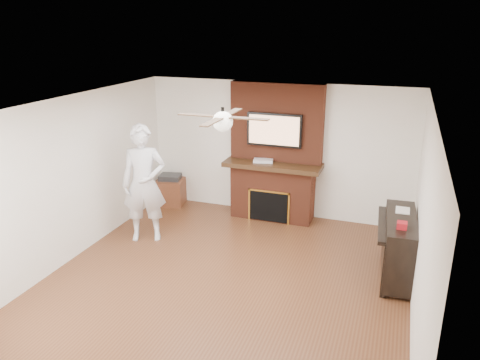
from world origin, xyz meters
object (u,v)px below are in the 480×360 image
(side_table, at_px, (171,190))
(piano, at_px, (398,245))
(fireplace, at_px, (274,166))
(person, at_px, (144,184))

(side_table, height_order, piano, piano)
(fireplace, bearing_deg, piano, -34.05)
(person, relative_size, side_table, 3.15)
(fireplace, height_order, side_table, fireplace)
(fireplace, height_order, piano, fireplace)
(fireplace, relative_size, person, 1.27)
(side_table, xyz_separation_m, piano, (4.40, -1.47, 0.21))
(person, xyz_separation_m, side_table, (-0.36, 1.58, -0.71))
(person, height_order, piano, person)
(fireplace, relative_size, piano, 1.76)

